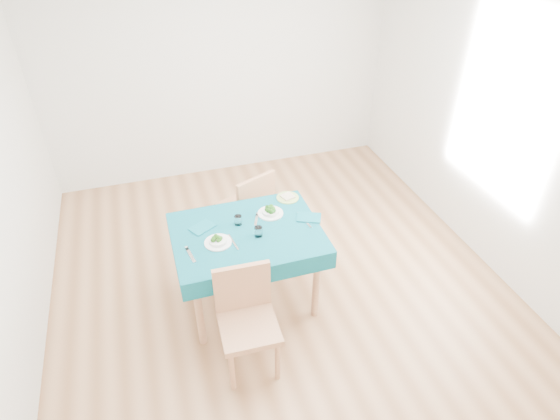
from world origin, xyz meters
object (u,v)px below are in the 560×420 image
object	(u,v)px
chair_near	(248,318)
bowl_near	(218,240)
table	(249,267)
chair_far	(244,198)
bowl_far	(270,211)
side_plate	(288,198)

from	to	relation	value
chair_near	bowl_near	distance (m)	0.66
table	bowl_near	distance (m)	0.48
chair_far	bowl_far	xyz separation A→B (m)	(0.08, -0.63, 0.26)
chair_near	chair_far	size ratio (longest dim) A/B	0.98
chair_near	bowl_near	xyz separation A→B (m)	(-0.08, 0.59, 0.27)
chair_far	table	bearing A→B (deg)	54.61
table	bowl_far	bearing A→B (deg)	34.89
bowl_near	chair_far	bearing A→B (deg)	64.38
bowl_near	bowl_far	size ratio (longest dim) A/B	0.98
chair_far	bowl_near	bearing A→B (deg)	41.09
bowl_far	side_plate	size ratio (longest dim) A/B	1.10
bowl_near	side_plate	size ratio (longest dim) A/B	1.08
table	chair_near	size ratio (longest dim) A/B	1.13
bowl_near	side_plate	xyz separation A→B (m)	(0.71, 0.42, -0.03)
bowl_near	chair_near	bearing A→B (deg)	-82.66
chair_near	bowl_near	bearing A→B (deg)	99.85
side_plate	chair_far	bearing A→B (deg)	122.98
chair_near	bowl_far	xyz separation A→B (m)	(0.42, 0.84, 0.27)
bowl_far	chair_near	bearing A→B (deg)	-116.54
table	chair_far	world-z (taller)	chair_far
table	chair_far	bearing A→B (deg)	77.90
bowl_far	side_plate	distance (m)	0.28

